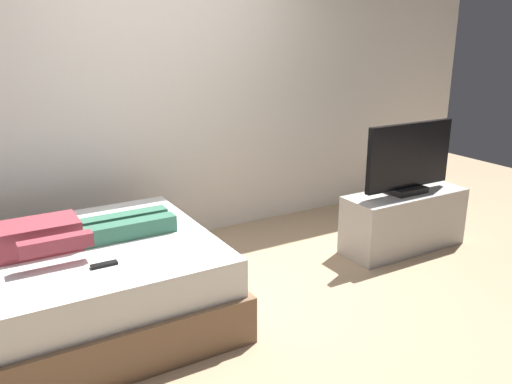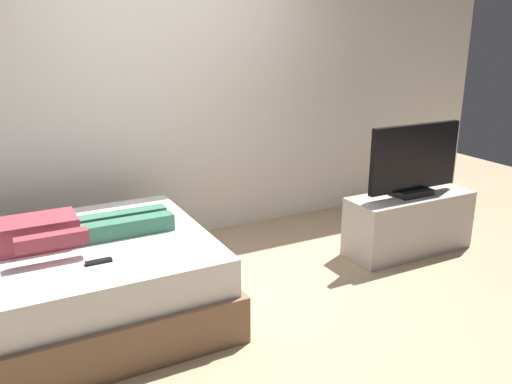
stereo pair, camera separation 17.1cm
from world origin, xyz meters
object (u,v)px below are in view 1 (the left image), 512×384
(bed, at_px, (63,291))
(tv_stand, at_px, (404,221))
(remote, at_px, (104,265))
(person, at_px, (60,235))
(tv, at_px, (409,160))

(bed, xyz_separation_m, tv_stand, (2.77, -0.13, -0.01))
(remote, height_order, tv_stand, remote)
(person, bearing_deg, bed, -126.12)
(bed, height_order, tv, tv)
(person, xyz_separation_m, remote, (0.15, -0.40, -0.07))
(tv_stand, bearing_deg, tv, 180.00)
(person, relative_size, tv, 1.43)
(person, relative_size, tv_stand, 1.15)
(tv_stand, relative_size, tv, 1.25)
(remote, xyz_separation_m, tv, (2.59, 0.24, 0.24))
(bed, relative_size, tv, 2.18)
(remote, distance_m, tv, 2.62)
(tv, bearing_deg, bed, 177.35)
(person, height_order, tv_stand, person)
(tv_stand, distance_m, tv, 0.53)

